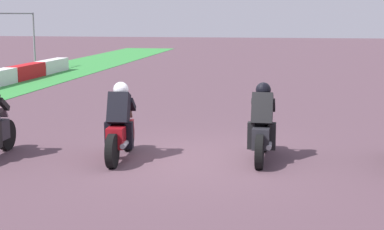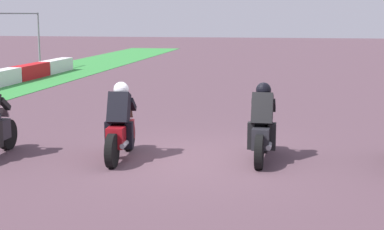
{
  "view_description": "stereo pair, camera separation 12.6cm",
  "coord_description": "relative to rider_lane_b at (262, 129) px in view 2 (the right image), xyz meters",
  "views": [
    {
      "loc": [
        -10.82,
        -1.72,
        2.81
      ],
      "look_at": [
        -0.13,
        0.04,
        0.9
      ],
      "focal_mm": 53.58,
      "sensor_mm": 36.0,
      "label": 1
    },
    {
      "loc": [
        -10.8,
        -1.85,
        2.81
      ],
      "look_at": [
        -0.13,
        0.04,
        0.9
      ],
      "focal_mm": 53.58,
      "sensor_mm": 36.0,
      "label": 2
    }
  ],
  "objects": [
    {
      "name": "ground_plane",
      "position": [
        -0.16,
        1.3,
        -0.62
      ],
      "size": [
        120.0,
        120.0,
        0.0
      ],
      "primitive_type": "plane",
      "color": "#543B45"
    },
    {
      "name": "rider_lane_b",
      "position": [
        0.0,
        0.0,
        0.0
      ],
      "size": [
        2.04,
        0.54,
        1.51
      ],
      "rotation": [
        0.0,
        0.0,
        -0.02
      ],
      "color": "black",
      "rests_on": "ground_plane"
    },
    {
      "name": "rider_lane_c",
      "position": [
        -0.37,
        2.74,
        0.0
      ],
      "size": [
        2.04,
        0.55,
        1.51
      ],
      "rotation": [
        0.0,
        0.0,
        0.06
      ],
      "color": "black",
      "rests_on": "ground_plane"
    }
  ]
}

